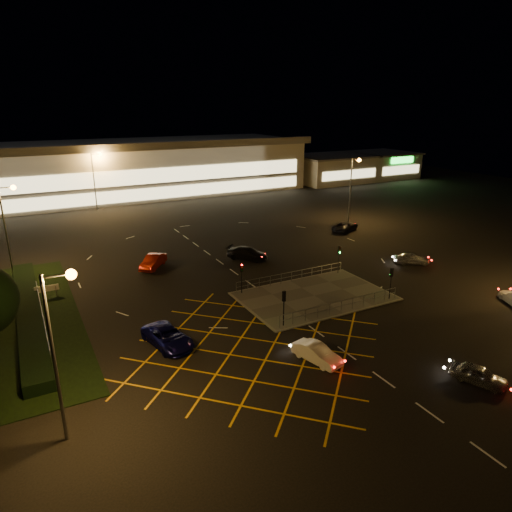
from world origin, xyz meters
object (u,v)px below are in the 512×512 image
signal_ne (339,254)px  car_left_blue (168,337)px  car_queue_white (317,353)px  car_far_dkgrey (247,253)px  car_near_silver (479,375)px  car_east_grey (345,226)px  signal_se (391,277)px  signal_nw (242,272)px  signal_sw (284,301)px  car_right_silver (412,258)px  car_circ_red (153,262)px

signal_ne → car_left_blue: 22.65m
car_queue_white → car_far_dkgrey: size_ratio=0.79×
signal_ne → car_far_dkgrey: size_ratio=0.62×
car_near_silver → car_east_grey: car_east_grey is taller
car_queue_white → car_east_grey: car_east_grey is taller
signal_se → signal_nw: bearing=-33.6°
car_queue_white → car_east_grey: size_ratio=0.80×
signal_sw → car_left_blue: 9.91m
car_right_silver → car_circ_red: bearing=95.8°
car_right_silver → car_far_dkgrey: bearing=88.1°
car_east_grey → car_near_silver: bearing=130.0°
signal_sw → car_circ_red: signal_sw is taller
car_right_silver → car_near_silver: bearing=175.4°
car_near_silver → car_east_grey: size_ratio=0.74×
signal_ne → car_far_dkgrey: bearing=125.3°
signal_sw → signal_nw: bearing=-90.0°
signal_se → car_near_silver: signal_se is taller
signal_ne → car_far_dkgrey: (-6.61, 9.34, -1.63)m
signal_nw → car_right_silver: (21.77, -1.42, -1.68)m
signal_nw → car_right_silver: bearing=-3.7°
car_near_silver → car_right_silver: size_ratio=0.91×
signal_nw → signal_ne: (12.00, 0.00, 0.00)m
signal_ne → car_east_grey: 18.81m
car_circ_red → car_right_silver: bearing=14.2°
car_near_silver → car_left_blue: car_left_blue is taller
signal_ne → car_circ_red: bearing=146.4°
car_east_grey → car_circ_red: bearing=70.2°
car_queue_white → signal_se: bearing=10.5°
signal_ne → car_circ_red: size_ratio=0.69×
car_far_dkgrey → car_right_silver: bearing=-75.1°
car_left_blue → car_right_silver: bearing=-2.6°
signal_nw → car_right_silver: 21.88m
signal_se → signal_nw: 14.41m
car_right_silver → car_east_grey: size_ratio=0.81×
signal_sw → car_circ_red: size_ratio=0.69×
car_far_dkgrey → car_left_blue: bearing=-175.4°
signal_ne → car_near_silver: bearing=-102.3°
car_queue_white → car_far_dkgrey: bearing=61.1°
signal_se → car_east_grey: (12.27, 22.14, -1.67)m
car_far_dkgrey → car_east_grey: car_far_dkgrey is taller
car_far_dkgrey → car_circ_red: bearing=126.1°
car_circ_red → signal_se: bearing=-8.3°
signal_ne → car_east_grey: (12.27, 14.15, -1.67)m
car_queue_white → car_far_dkgrey: (6.09, 23.18, 0.08)m
signal_sw → car_far_dkgrey: bearing=-107.3°
signal_ne → car_right_silver: (9.77, -1.42, -1.68)m
car_left_blue → car_east_grey: bearing=19.6°
car_circ_red → signal_ne: bearing=6.2°
car_queue_white → car_left_blue: (-8.95, 7.41, 0.07)m
signal_se → car_east_grey: signal_se is taller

